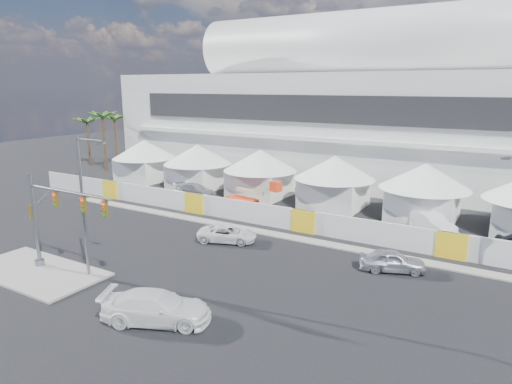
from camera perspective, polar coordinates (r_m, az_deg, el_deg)
The scene contains 15 objects.
ground at distance 32.39m, azimuth -15.35°, elevation -10.04°, with size 160.00×160.00×0.00m, color black.
median_island at distance 35.14m, azimuth -25.84°, elevation -8.93°, with size 10.00×5.00×0.15m, color gray.
far_curb at distance 35.06m, azimuth 25.92°, elevation -9.01°, with size 80.00×1.20×0.12m, color gray.
stadium at distance 63.20m, azimuth 19.11°, elevation 9.71°, with size 80.00×24.80×21.98m.
tent_row at distance 50.04m, azimuth 4.98°, elevation 2.36°, with size 53.40×8.40×5.40m.
hoarding_fence at distance 39.92m, azimuth 6.00°, elevation -3.64°, with size 70.00×0.25×2.00m, color silver.
palm_cluster at distance 74.69m, azimuth -17.26°, elevation 8.29°, with size 10.60×10.60×8.55m.
sedan_silver at distance 33.08m, azimuth 16.67°, elevation -8.23°, with size 4.38×1.76×1.49m, color silver.
pickup_curb at distance 37.53m, azimuth -3.62°, elevation -5.24°, with size 4.79×2.21×1.33m, color white.
pickup_near at distance 25.90m, azimuth -12.31°, elevation -13.89°, with size 5.90×2.40×1.71m, color white.
lot_car_a at distance 42.79m, azimuth 21.04°, elevation -3.56°, with size 5.00×1.75×1.65m, color silver.
lot_car_c at distance 53.05m, azimuth -7.58°, elevation 0.24°, with size 4.97×2.02×1.44m, color #BCBBC0.
traffic_mast at distance 33.41m, azimuth -24.21°, elevation -3.10°, with size 8.20×0.64×6.58m.
streetlight_median at distance 31.39m, azimuth -20.63°, elevation -0.61°, with size 2.57×0.26×9.30m.
boom_lift at distance 47.19m, azimuth -1.12°, elevation -1.00°, with size 7.06×2.25×3.50m.
Camera 1 is at (21.99, -20.21, 12.53)m, focal length 32.00 mm.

